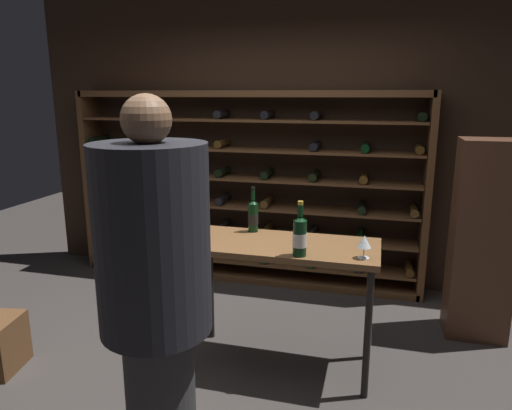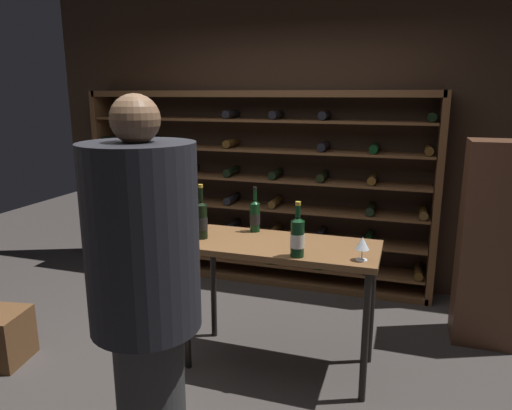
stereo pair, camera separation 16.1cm
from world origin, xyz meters
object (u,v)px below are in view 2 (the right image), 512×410
object	(u,v)px
wine_rack	(255,190)
display_cabinet	(491,244)
tasting_table	(281,258)
wine_bottle_black_capsule	(255,216)
wine_bottle_amber_reserve	(201,219)
wine_glass_stemmed_center	(362,244)
person_bystander_red_print	(145,281)
wine_bottle_red_label	(297,237)

from	to	relation	value
wine_rack	display_cabinet	xyz separation A→B (m)	(2.04, -0.63, -0.16)
tasting_table	wine_bottle_black_capsule	bearing A→B (deg)	139.72
tasting_table	wine_bottle_black_capsule	distance (m)	0.39
wine_bottle_amber_reserve	wine_glass_stemmed_center	world-z (taller)	wine_bottle_amber_reserve
wine_rack	wine_glass_stemmed_center	size ratio (longest dim) A/B	24.17
person_bystander_red_print	wine_bottle_amber_reserve	size ratio (longest dim) A/B	4.95
person_bystander_red_print	wine_bottle_amber_reserve	distance (m)	1.06
display_cabinet	wine_glass_stemmed_center	size ratio (longest dim) A/B	10.72
person_bystander_red_print	display_cabinet	size ratio (longest dim) A/B	1.21
wine_rack	tasting_table	bearing A→B (deg)	-65.59
tasting_table	wine_bottle_amber_reserve	xyz separation A→B (m)	(-0.54, -0.06, 0.23)
wine_bottle_red_label	wine_bottle_black_capsule	size ratio (longest dim) A/B	1.05
tasting_table	wine_bottle_red_label	bearing A→B (deg)	-53.32
tasting_table	display_cabinet	xyz separation A→B (m)	(1.38, 0.82, -0.02)
tasting_table	person_bystander_red_print	xyz separation A→B (m)	(-0.35, -1.09, 0.23)
wine_rack	person_bystander_red_print	bearing A→B (deg)	-83.10
person_bystander_red_print	wine_glass_stemmed_center	size ratio (longest dim) A/B	12.97
wine_glass_stemmed_center	tasting_table	bearing A→B (deg)	163.22
wine_rack	wine_glass_stemmed_center	xyz separation A→B (m)	(1.20, -1.61, 0.06)
wine_rack	person_bystander_red_print	xyz separation A→B (m)	(0.31, -2.55, 0.09)
wine_rack	wine_bottle_red_label	distance (m)	1.86
wine_rack	wine_bottle_red_label	world-z (taller)	wine_rack
tasting_table	wine_bottle_black_capsule	xyz separation A→B (m)	(-0.25, 0.21, 0.22)
tasting_table	wine_glass_stemmed_center	size ratio (longest dim) A/B	8.97
tasting_table	display_cabinet	bearing A→B (deg)	30.75
person_bystander_red_print	display_cabinet	bearing A→B (deg)	-82.94
wine_rack	wine_glass_stemmed_center	distance (m)	2.01
display_cabinet	wine_bottle_black_capsule	distance (m)	1.76
wine_bottle_red_label	wine_bottle_black_capsule	distance (m)	0.59
wine_bottle_amber_reserve	tasting_table	bearing A→B (deg)	5.88
display_cabinet	wine_glass_stemmed_center	bearing A→B (deg)	-130.66
wine_bottle_red_label	display_cabinet	bearing A→B (deg)	40.24
display_cabinet	wine_bottle_red_label	size ratio (longest dim) A/B	4.50
tasting_table	wine_glass_stemmed_center	world-z (taller)	wine_glass_stemmed_center
display_cabinet	tasting_table	bearing A→B (deg)	-149.25
wine_bottle_black_capsule	wine_bottle_amber_reserve	bearing A→B (deg)	-137.71
person_bystander_red_print	wine_bottle_red_label	bearing A→B (deg)	-70.86
person_bystander_red_print	wine_glass_stemmed_center	xyz separation A→B (m)	(0.89, 0.93, -0.02)
wine_bottle_red_label	wine_rack	bearing A→B (deg)	116.15
display_cabinet	wine_bottle_amber_reserve	world-z (taller)	display_cabinet
tasting_table	person_bystander_red_print	size ratio (longest dim) A/B	0.69
wine_bottle_amber_reserve	person_bystander_red_print	bearing A→B (deg)	-79.68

